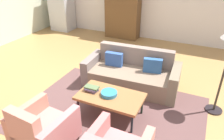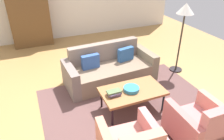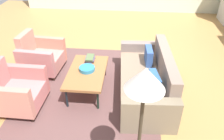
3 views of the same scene
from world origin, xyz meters
name	(u,v)px [view 2 (image 2 of 3)]	position (x,y,z in m)	size (l,w,h in m)	color
ground_plane	(94,96)	(0.00, 0.00, 0.00)	(10.47, 10.47, 0.00)	#AA8049
area_rug	(130,107)	(0.56, -0.62, 0.00)	(3.40, 2.60, 0.01)	brown
couch	(109,69)	(0.55, 0.52, 0.29)	(2.15, 1.02, 0.86)	#816B56
coffee_table	(132,92)	(0.56, -0.67, 0.40)	(1.20, 0.70, 0.44)	black
armchair_right	(200,126)	(1.16, -1.84, 0.34)	(0.81, 0.81, 0.88)	#381F12
fruit_bowl	(131,89)	(0.53, -0.67, 0.48)	(0.30, 0.30, 0.07)	teal
book_stack	(114,93)	(0.17, -0.67, 0.49)	(0.27, 0.20, 0.09)	#564C67
cabinet	(30,18)	(-0.92, 3.54, 0.90)	(1.20, 0.51, 1.80)	brown
floor_lamp	(185,15)	(2.35, 0.29, 1.44)	(0.40, 0.40, 1.72)	black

